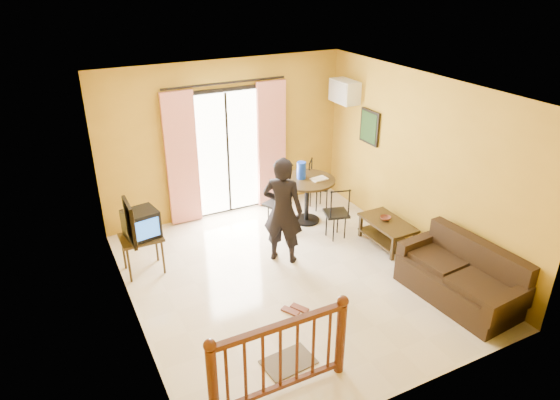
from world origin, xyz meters
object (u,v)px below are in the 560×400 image
dining_table (307,188)px  standing_person (283,211)px  television (141,224)px  coffee_table (387,229)px  sofa (462,278)px

dining_table → standing_person: standing_person is taller
dining_table → standing_person: bearing=-135.5°
television → coffee_table: size_ratio=0.54×
sofa → standing_person: (-1.74, 2.00, 0.54)m
coffee_table → standing_person: size_ratio=0.57×
coffee_table → sofa: size_ratio=0.53×
television → dining_table: bearing=-3.7°
television → coffee_table: 3.89m
standing_person → sofa: bearing=174.0°
standing_person → coffee_table: bearing=-149.2°
sofa → standing_person: 2.71m
coffee_table → standing_person: standing_person is taller
sofa → standing_person: bearing=126.4°
television → sofa: (3.72, -2.65, -0.49)m
coffee_table → sofa: (0.00, -1.63, 0.03)m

